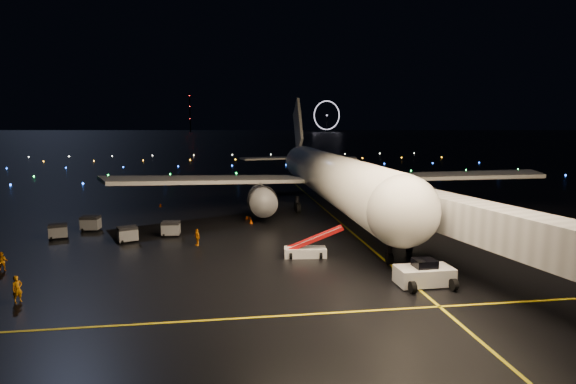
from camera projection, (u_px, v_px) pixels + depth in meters
name	position (u px, v px, depth m)	size (l,w,h in m)	color
ground	(229.00, 142.00, 333.32)	(2000.00, 2000.00, 0.00)	black
lane_centre	(345.00, 227.00, 55.85)	(0.25, 80.00, 0.02)	yellow
lane_cross	(192.00, 321.00, 29.05)	(60.00, 0.25, 0.02)	yellow
airliner	(325.00, 150.00, 66.30)	(62.80, 59.66, 17.79)	silver
pushback_tug	(424.00, 272.00, 35.50)	(4.40, 2.30, 2.09)	silver
belt_loader	(305.00, 242.00, 43.03)	(5.89, 1.61, 2.85)	silver
crew_a	(17.00, 289.00, 32.05)	(0.71, 0.47, 1.96)	orange
crew_b	(2.00, 262.00, 38.85)	(0.84, 0.65, 1.72)	orange
crew_c	(197.00, 237.00, 47.18)	(1.04, 0.43, 1.77)	orange
safety_cone_0	(251.00, 221.00, 57.83)	(0.47, 0.47, 0.54)	#FF4E00
safety_cone_1	(247.00, 217.00, 60.40)	(0.42, 0.42, 0.47)	#FF4E00
safety_cone_2	(250.00, 218.00, 60.25)	(0.43, 0.43, 0.48)	#FF4E00
safety_cone_3	(160.00, 205.00, 69.63)	(0.45, 0.45, 0.51)	#FF4E00
ferris_wheel	(327.00, 117.00, 764.00)	(50.00, 4.00, 52.00)	black
radio_mast	(190.00, 113.00, 751.26)	(1.80, 1.80, 64.00)	black
taxiway_lights	(234.00, 164.00, 143.31)	(164.00, 92.00, 0.36)	black
baggage_cart_0	(171.00, 229.00, 51.16)	(1.98, 1.38, 1.68)	gray
baggage_cart_1	(91.00, 223.00, 53.75)	(2.06, 1.44, 1.75)	gray
baggage_cart_2	(128.00, 234.00, 48.57)	(1.99, 1.39, 1.69)	gray
baggage_cart_3	(58.00, 231.00, 50.04)	(1.91, 1.34, 1.62)	gray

